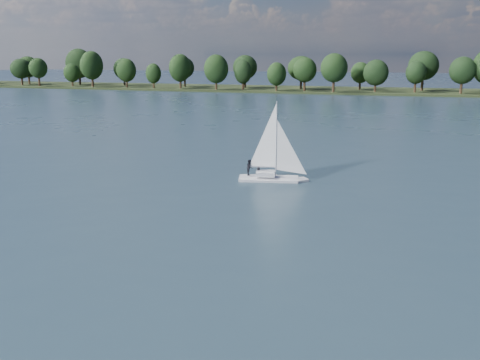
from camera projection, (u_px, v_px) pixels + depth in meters
name	position (u px, v px, depth m)	size (l,w,h in m)	color
ground	(350.00, 129.00, 106.65)	(700.00, 700.00, 0.00)	#233342
far_shore	(376.00, 92.00, 211.11)	(660.00, 40.00, 1.50)	black
sailboat	(270.00, 158.00, 62.13)	(7.67, 3.45, 9.76)	silver
pontoon	(0.00, 87.00, 242.67)	(4.00, 2.00, 0.50)	#5D6063
treeline	(371.00, 71.00, 205.77)	(562.82, 74.24, 18.27)	black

